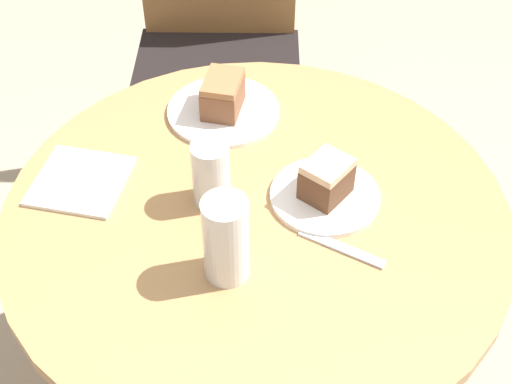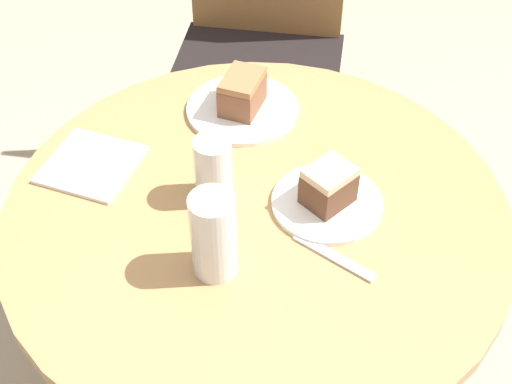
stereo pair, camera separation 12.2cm
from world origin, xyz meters
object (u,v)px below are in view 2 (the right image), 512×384
Objects in this scene: chair at (260,41)px; cake_slice_near at (329,186)px; plate_near at (327,203)px; glass_water at (214,239)px; cake_slice_far at (242,92)px; glass_lemonade at (214,172)px; plate_far at (242,109)px.

cake_slice_near is at bearing -73.47° from chair.
glass_water is (-0.16, -0.17, 0.06)m from plate_near.
chair reaches higher than cake_slice_far.
cake_slice_near is (0.25, -0.81, 0.25)m from chair.
cake_slice_near is at bearing 2.32° from glass_lemonade.
glass_lemonade is (-0.01, -0.25, 0.05)m from plate_far.
glass_water is (0.03, -0.16, 0.01)m from glass_lemonade.
cake_slice_far is 0.88× the size of glass_lemonade.
plate_near is 1.86× the size of cake_slice_near.
plate_near is 0.86× the size of plate_far.
cake_slice_near is (0.19, -0.24, 0.04)m from plate_far.
glass_lemonade is at bearing -177.68° from plate_near.
cake_slice_near is 0.84× the size of glass_lemonade.
cake_slice_far is (-0.00, -0.00, 0.04)m from plate_far.
plate_near is 1.79× the size of cake_slice_far.
plate_far is 2.07× the size of cake_slice_far.
chair is at bearing 106.94° from cake_slice_near.
cake_slice_far is at bearing 129.11° from plate_near.
chair is 1.02m from glass_water.
chair is 7.73× the size of glass_lemonade.
plate_near is 0.25m from glass_water.
cake_slice_near is (-0.00, -0.00, 0.04)m from plate_near.
glass_lemonade is at bearing 101.96° from glass_water.
cake_slice_far reaches higher than plate_far.
plate_near is at bearing -73.47° from chair.
plate_near is 0.31m from cake_slice_far.
glass_water is at bearing -134.04° from cake_slice_near.
cake_slice_near is at bearing -143.13° from plate_near.
chair reaches higher than glass_water.
plate_near is at bearing -50.89° from plate_far.
plate_far is at bearing 75.96° from cake_slice_far.
plate_near is 1.57× the size of glass_lemonade.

